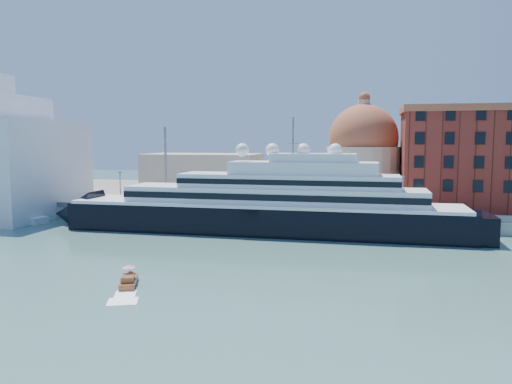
# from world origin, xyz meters

# --- Properties ---
(ground) EXTENTS (400.00, 400.00, 0.00)m
(ground) POSITION_xyz_m (0.00, 0.00, 0.00)
(ground) COLOR #38615E
(ground) RESTS_ON ground
(quay) EXTENTS (180.00, 10.00, 2.50)m
(quay) POSITION_xyz_m (0.00, 34.00, 1.25)
(quay) COLOR gray
(quay) RESTS_ON ground
(land) EXTENTS (260.00, 72.00, 2.00)m
(land) POSITION_xyz_m (0.00, 75.00, 1.00)
(land) COLOR slate
(land) RESTS_ON ground
(quay_fence) EXTENTS (180.00, 0.10, 1.20)m
(quay_fence) POSITION_xyz_m (0.00, 29.50, 3.10)
(quay_fence) COLOR slate
(quay_fence) RESTS_ON quay
(superyacht) EXTENTS (85.65, 11.87, 25.60)m
(superyacht) POSITION_xyz_m (1.55, 23.00, 4.42)
(superyacht) COLOR black
(superyacht) RESTS_ON ground
(service_barge) EXTENTS (12.50, 5.97, 2.70)m
(service_barge) POSITION_xyz_m (-49.12, 22.95, 0.78)
(service_barge) COLOR white
(service_barge) RESTS_ON ground
(water_taxi) EXTENTS (3.61, 5.67, 2.56)m
(water_taxi) POSITION_xyz_m (-4.52, -14.99, 0.61)
(water_taxi) COLOR brown
(water_taxi) RESTS_ON ground
(warehouse) EXTENTS (43.00, 19.00, 23.25)m
(warehouse) POSITION_xyz_m (52.00, 52.00, 13.79)
(warehouse) COLOR maroon
(warehouse) RESTS_ON land
(church) EXTENTS (66.00, 18.00, 25.50)m
(church) POSITION_xyz_m (6.39, 57.72, 10.91)
(church) COLOR beige
(church) RESTS_ON land
(lamp_posts) EXTENTS (120.80, 2.40, 18.00)m
(lamp_posts) POSITION_xyz_m (-12.67, 32.27, 9.84)
(lamp_posts) COLOR slate
(lamp_posts) RESTS_ON quay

